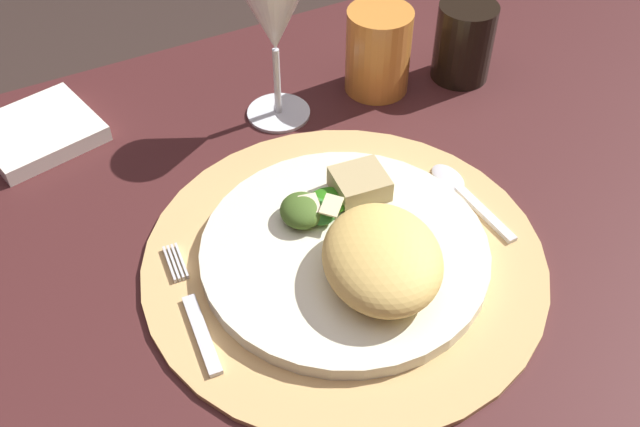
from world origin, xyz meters
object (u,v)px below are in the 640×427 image
(dinner_plate, at_px, (345,251))
(napkin, at_px, (39,132))
(dining_table, at_px, (296,345))
(wine_glass, at_px, (274,22))
(amber_tumbler, at_px, (378,51))
(dark_tumbler, at_px, (464,42))
(fork, at_px, (194,312))
(spoon, at_px, (459,188))

(dinner_plate, xyz_separation_m, napkin, (-0.22, 0.33, -0.00))
(dining_table, height_order, napkin, napkin)
(wine_glass, height_order, amber_tumbler, wine_glass)
(dinner_plate, relative_size, wine_glass, 1.61)
(dinner_plate, height_order, napkin, dinner_plate)
(dinner_plate, distance_m, dark_tumbler, 0.35)
(dinner_plate, xyz_separation_m, amber_tumbler, (0.17, 0.23, 0.04))
(fork, bearing_deg, dinner_plate, -1.25)
(dark_tumbler, bearing_deg, dinner_plate, -143.96)
(spoon, xyz_separation_m, wine_glass, (-0.11, 0.21, 0.11))
(dark_tumbler, bearing_deg, napkin, 166.31)
(dining_table, relative_size, dinner_plate, 5.15)
(spoon, xyz_separation_m, dark_tumbler, (0.13, 0.18, 0.04))
(napkin, xyz_separation_m, wine_glass, (0.26, -0.09, 0.11))
(dining_table, height_order, spoon, spoon)
(fork, height_order, amber_tumbler, amber_tumbler)
(dinner_plate, distance_m, napkin, 0.39)
(dining_table, distance_m, dinner_plate, 0.17)
(dining_table, height_order, dinner_plate, dinner_plate)
(dining_table, distance_m, amber_tumbler, 0.36)
(wine_glass, bearing_deg, dark_tumbler, -8.13)
(amber_tumbler, bearing_deg, dinner_plate, -127.04)
(spoon, relative_size, amber_tumbler, 1.24)
(dinner_plate, height_order, amber_tumbler, amber_tumbler)
(fork, relative_size, amber_tumbler, 1.50)
(wine_glass, height_order, dark_tumbler, wine_glass)
(wine_glass, bearing_deg, amber_tumbler, -2.96)
(napkin, height_order, dark_tumbler, dark_tumbler)
(dinner_plate, height_order, wine_glass, wine_glass)
(amber_tumbler, bearing_deg, fork, -145.10)
(fork, xyz_separation_m, spoon, (0.30, 0.02, -0.00))
(dining_table, xyz_separation_m, dark_tumbler, (0.32, 0.17, 0.20))
(amber_tumbler, bearing_deg, spoon, -96.34)
(amber_tumbler, bearing_deg, dark_tumbler, -14.31)
(dinner_plate, bearing_deg, napkin, 123.71)
(fork, relative_size, wine_glass, 0.91)
(dark_tumbler, bearing_deg, wine_glass, 171.87)
(wine_glass, bearing_deg, napkin, 161.47)
(wine_glass, relative_size, amber_tumbler, 1.64)
(spoon, bearing_deg, dark_tumbler, 54.17)
(dinner_plate, height_order, spoon, dinner_plate)
(napkin, bearing_deg, dinner_plate, -56.29)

